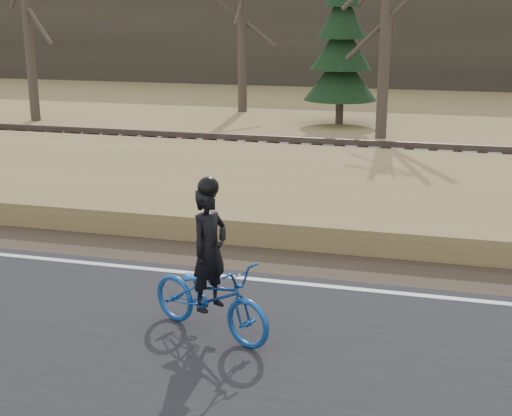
# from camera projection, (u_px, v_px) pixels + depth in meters

# --- Properties ---
(treeline_backdrop) EXTENTS (120.00, 4.00, 6.00)m
(treeline_backdrop) POSITION_uv_depth(u_px,v_px,m) (495.00, 29.00, 36.52)
(treeline_backdrop) COLOR #383328
(treeline_backdrop) RESTS_ON ground
(cyclist) EXTENTS (1.97, 1.36, 2.03)m
(cyclist) POSITION_uv_depth(u_px,v_px,m) (210.00, 286.00, 8.82)
(cyclist) COLOR #16489B
(cyclist) RESTS_ON road
(bare_tree_far_left) EXTENTS (0.36, 0.36, 8.07)m
(bare_tree_far_left) POSITION_uv_depth(u_px,v_px,m) (26.00, 8.00, 25.34)
(bare_tree_far_left) COLOR #473D34
(bare_tree_far_left) RESTS_ON ground
(bare_tree_left) EXTENTS (0.36, 0.36, 6.94)m
(bare_tree_left) POSITION_uv_depth(u_px,v_px,m) (242.00, 23.00, 27.80)
(bare_tree_left) COLOR #473D34
(bare_tree_left) RESTS_ON ground
(bare_tree_near_left) EXTENTS (0.36, 0.36, 6.52)m
(bare_tree_near_left) POSITION_uv_depth(u_px,v_px,m) (385.00, 34.00, 22.02)
(bare_tree_near_left) COLOR #473D34
(bare_tree_near_left) RESTS_ON ground
(conifer) EXTENTS (2.60, 2.60, 5.76)m
(conifer) POSITION_uv_depth(u_px,v_px,m) (341.00, 47.00, 24.92)
(conifer) COLOR #473D34
(conifer) RESTS_ON ground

